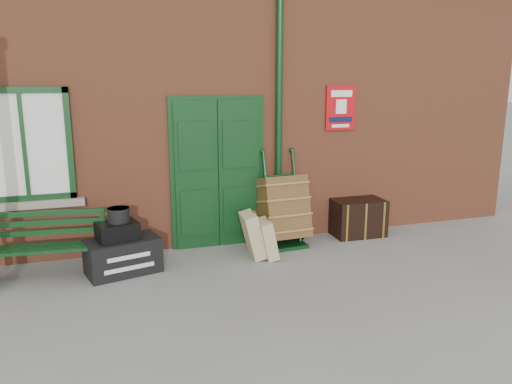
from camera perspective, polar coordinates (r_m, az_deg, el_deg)
name	(u,v)px	position (r m, az deg, el deg)	size (l,w,h in m)	color
ground	(268,278)	(6.51, 1.44, -9.76)	(80.00, 80.00, 0.00)	gray
station_building	(207,97)	(9.38, -5.66, 10.74)	(10.30, 4.30, 4.36)	#9A4E31
bench	(46,245)	(6.87, -22.87, -5.61)	(1.48, 0.59, 0.89)	#0D3314
houdini_trunk	(123,256)	(6.82, -14.96, -7.08)	(0.92, 0.51, 0.46)	black
strongbox	(117,231)	(6.71, -15.56, -4.33)	(0.51, 0.37, 0.23)	black
hatbox	(119,215)	(6.68, -15.42, -2.54)	(0.28, 0.28, 0.18)	black
suitcase_back	(253,235)	(7.11, -0.38, -4.92)	(0.18, 0.46, 0.64)	tan
suitcase_front	(267,239)	(7.09, 1.26, -5.38)	(0.16, 0.41, 0.55)	tan
porter_trolley	(283,209)	(7.64, 3.07, -1.97)	(0.73, 0.79, 1.42)	#0D3515
dark_trunk	(358,217)	(8.27, 11.55, -2.86)	(0.82, 0.54, 0.59)	black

